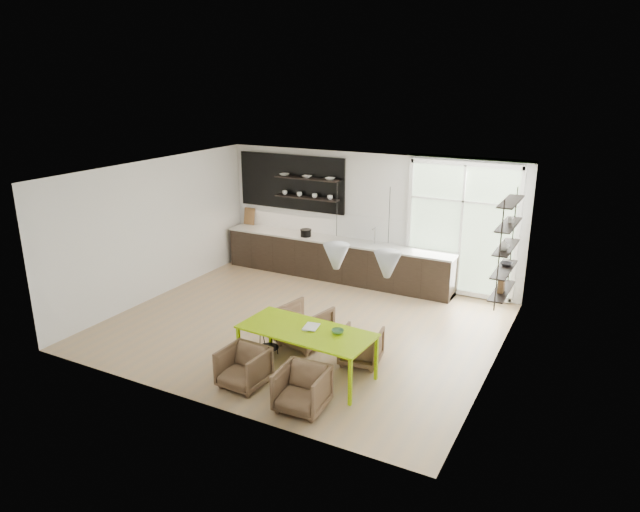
{
  "coord_description": "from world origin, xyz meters",
  "views": [
    {
      "loc": [
        4.89,
        -8.57,
        4.51
      ],
      "look_at": [
        0.06,
        0.6,
        1.22
      ],
      "focal_mm": 32.0,
      "sensor_mm": 36.0,
      "label": 1
    }
  ],
  "objects_px": {
    "armchair_front_right": "(302,389)",
    "wire_stool": "(268,339)",
    "armchair_back_left": "(305,325)",
    "armchair_back_right": "(361,346)",
    "dining_table": "(306,333)",
    "armchair_front_left": "(243,368)"
  },
  "relations": [
    {
      "from": "armchair_back_right",
      "to": "armchair_front_right",
      "type": "distance_m",
      "value": 1.65
    },
    {
      "from": "armchair_back_left",
      "to": "armchair_back_right",
      "type": "distance_m",
      "value": 1.16
    },
    {
      "from": "armchair_back_right",
      "to": "dining_table",
      "type": "bearing_deg",
      "value": 42.83
    },
    {
      "from": "dining_table",
      "to": "armchair_front_left",
      "type": "xyz_separation_m",
      "value": [
        -0.67,
        -0.75,
        -0.41
      ]
    },
    {
      "from": "armchair_front_left",
      "to": "wire_stool",
      "type": "distance_m",
      "value": 1.08
    },
    {
      "from": "armchair_back_left",
      "to": "armchair_front_right",
      "type": "distance_m",
      "value": 2.04
    },
    {
      "from": "armchair_back_right",
      "to": "armchair_front_right",
      "type": "relative_size",
      "value": 0.94
    },
    {
      "from": "dining_table",
      "to": "armchair_front_left",
      "type": "distance_m",
      "value": 1.09
    },
    {
      "from": "armchair_front_right",
      "to": "wire_stool",
      "type": "xyz_separation_m",
      "value": [
        -1.33,
        1.19,
        -0.03
      ]
    },
    {
      "from": "dining_table",
      "to": "wire_stool",
      "type": "height_order",
      "value": "dining_table"
    },
    {
      "from": "armchair_back_left",
      "to": "armchair_back_right",
      "type": "relative_size",
      "value": 1.22
    },
    {
      "from": "dining_table",
      "to": "armchair_back_right",
      "type": "height_order",
      "value": "dining_table"
    },
    {
      "from": "armchair_back_right",
      "to": "wire_stool",
      "type": "xyz_separation_m",
      "value": [
        -1.51,
        -0.45,
        -0.02
      ]
    },
    {
      "from": "armchair_front_left",
      "to": "armchair_front_right",
      "type": "height_order",
      "value": "armchair_front_right"
    },
    {
      "from": "armchair_back_right",
      "to": "wire_stool",
      "type": "distance_m",
      "value": 1.57
    },
    {
      "from": "armchair_front_right",
      "to": "wire_stool",
      "type": "bearing_deg",
      "value": 134.65
    },
    {
      "from": "armchair_back_right",
      "to": "armchair_front_left",
      "type": "height_order",
      "value": "armchair_front_left"
    },
    {
      "from": "dining_table",
      "to": "armchair_front_right",
      "type": "distance_m",
      "value": 1.06
    },
    {
      "from": "armchair_back_right",
      "to": "armchair_front_left",
      "type": "distance_m",
      "value": 1.97
    },
    {
      "from": "armchair_back_left",
      "to": "armchair_front_left",
      "type": "distance_m",
      "value": 1.66
    },
    {
      "from": "armchair_front_right",
      "to": "wire_stool",
      "type": "relative_size",
      "value": 1.58
    },
    {
      "from": "armchair_front_right",
      "to": "dining_table",
      "type": "bearing_deg",
      "value": 111.99
    }
  ]
}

